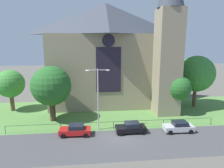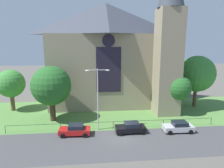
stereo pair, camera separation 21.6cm
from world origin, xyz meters
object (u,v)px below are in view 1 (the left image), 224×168
at_px(tree_left_near, 51,86).
at_px(streetlamp_near, 98,92).
at_px(tree_right_near, 178,88).
at_px(parked_car_red, 75,130).
at_px(tree_right_far, 196,74).
at_px(parked_car_silver, 179,127).
at_px(church_building, 110,54).
at_px(parked_car_black, 131,128).
at_px(tree_left_far, 10,84).

relative_size(tree_left_near, streetlamp_near, 1.00).
xyz_separation_m(tree_right_near, parked_car_red, (-17.21, -6.50, -4.02)).
height_order(tree_right_far, parked_car_silver, tree_right_far).
xyz_separation_m(tree_right_near, streetlamp_near, (-14.01, -5.11, 0.88)).
height_order(tree_right_far, tree_right_near, tree_right_far).
bearing_deg(streetlamp_near, church_building, 77.41).
bearing_deg(parked_car_red, church_building, -110.05).
bearing_deg(church_building, streetlamp_near, -102.59).
distance_m(tree_right_far, parked_car_black, 19.20).
bearing_deg(parked_car_black, tree_left_far, -31.37).
bearing_deg(parked_car_black, parked_car_silver, 175.53).
height_order(tree_right_far, parked_car_red, tree_right_far).
bearing_deg(parked_car_silver, streetlamp_near, -8.10).
relative_size(tree_right_far, tree_left_far, 1.31).
bearing_deg(tree_right_near, parked_car_silver, -111.33).
xyz_separation_m(tree_right_near, parked_car_silver, (-2.70, -6.92, -4.02)).
xyz_separation_m(tree_right_far, parked_car_red, (-22.58, -10.64, -5.79)).
distance_m(tree_left_near, parked_car_silver, 20.14).
height_order(tree_right_near, streetlamp_near, streetlamp_near).
height_order(tree_right_near, parked_car_black, tree_right_near).
bearing_deg(tree_right_near, tree_left_near, -178.05).
bearing_deg(parked_car_silver, tree_left_far, -23.20).
relative_size(streetlamp_near, parked_car_red, 2.10).
height_order(tree_left_far, streetlamp_near, streetlamp_near).
height_order(church_building, tree_right_far, church_building).
distance_m(tree_right_far, tree_left_far, 34.98).
distance_m(streetlamp_near, parked_car_silver, 12.45).
relative_size(parked_car_black, parked_car_silver, 1.00).
distance_m(tree_right_far, parked_car_silver, 14.87).
relative_size(tree_left_far, streetlamp_near, 0.85).
relative_size(tree_right_near, parked_car_silver, 1.67).
height_order(tree_left_near, parked_car_silver, tree_left_near).
xyz_separation_m(tree_right_far, tree_right_near, (-5.37, -4.15, -1.77)).
bearing_deg(streetlamp_near, parked_car_silver, -9.11).
relative_size(tree_right_near, streetlamp_near, 0.79).
bearing_deg(tree_right_near, tree_left_far, 170.10).
relative_size(tree_right_near, tree_left_far, 0.92).
bearing_deg(parked_car_red, streetlamp_near, -153.77).
relative_size(tree_left_near, parked_car_silver, 2.11).
height_order(tree_left_near, streetlamp_near, streetlamp_near).
xyz_separation_m(church_building, tree_left_near, (-10.18, -8.96, -4.53)).
relative_size(tree_right_near, parked_car_black, 1.67).
xyz_separation_m(tree_right_near, tree_left_far, (-29.57, 5.16, 0.31)).
distance_m(church_building, parked_car_black, 17.63).
relative_size(parked_car_red, parked_car_black, 1.01).
xyz_separation_m(tree_right_far, tree_left_near, (-26.57, -4.87, -0.79)).
bearing_deg(streetlamp_near, parked_car_black, -17.48).
distance_m(tree_left_far, parked_car_red, 17.53).
height_order(tree_left_far, parked_car_black, tree_left_far).
bearing_deg(parked_car_black, streetlamp_near, -18.63).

